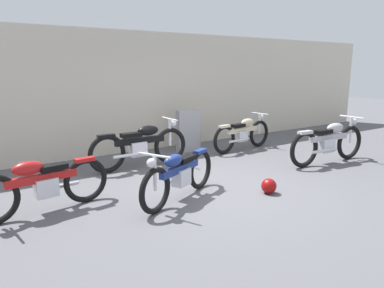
{
  "coord_description": "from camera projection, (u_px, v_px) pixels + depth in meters",
  "views": [
    {
      "loc": [
        -3.64,
        -4.78,
        2.07
      ],
      "look_at": [
        0.29,
        1.08,
        0.55
      ],
      "focal_mm": 33.46,
      "sensor_mm": 36.0,
      "label": 1
    }
  ],
  "objects": [
    {
      "name": "motorcycle_blue",
      "position": [
        179.0,
        174.0,
        5.6
      ],
      "size": [
        1.82,
        0.97,
        0.88
      ],
      "rotation": [
        0.0,
        0.0,
        3.57
      ],
      "color": "black",
      "rests_on": "ground_plane"
    },
    {
      "name": "stone_marker",
      "position": [
        188.0,
        131.0,
        8.88
      ],
      "size": [
        0.61,
        0.24,
        1.04
      ],
      "primitive_type": "cube",
      "rotation": [
        0.0,
        0.0,
        -0.07
      ],
      "color": "#9E9EA3",
      "rests_on": "ground_plane"
    },
    {
      "name": "ground_plane",
      "position": [
        212.0,
        187.0,
        6.29
      ],
      "size": [
        40.0,
        40.0,
        0.0
      ],
      "primitive_type": "plane",
      "color": "#56565B"
    },
    {
      "name": "motorcycle_red",
      "position": [
        41.0,
        184.0,
        5.09
      ],
      "size": [
        2.01,
        0.59,
        0.9
      ],
      "rotation": [
        0.0,
        0.0,
        3.27
      ],
      "color": "black",
      "rests_on": "ground_plane"
    },
    {
      "name": "building_wall",
      "position": [
        129.0,
        92.0,
        8.78
      ],
      "size": [
        18.0,
        0.3,
        2.93
      ],
      "primitive_type": "cube",
      "color": "beige",
      "rests_on": "ground_plane"
    },
    {
      "name": "motorcycle_cream",
      "position": [
        243.0,
        133.0,
        9.04
      ],
      "size": [
        2.0,
        0.56,
        0.9
      ],
      "rotation": [
        0.0,
        0.0,
        0.11
      ],
      "color": "black",
      "rests_on": "ground_plane"
    },
    {
      "name": "motorcycle_black",
      "position": [
        141.0,
        145.0,
        7.43
      ],
      "size": [
        2.22,
        0.62,
        0.99
      ],
      "rotation": [
        0.0,
        0.0,
        -0.0
      ],
      "color": "black",
      "rests_on": "ground_plane"
    },
    {
      "name": "helmet",
      "position": [
        269.0,
        186.0,
        5.96
      ],
      "size": [
        0.26,
        0.26,
        0.26
      ],
      "primitive_type": "sphere",
      "color": "maroon",
      "rests_on": "ground_plane"
    },
    {
      "name": "motorcycle_silver",
      "position": [
        329.0,
        142.0,
        7.79
      ],
      "size": [
        2.21,
        0.62,
        0.99
      ],
      "rotation": [
        0.0,
        0.0,
        -0.08
      ],
      "color": "black",
      "rests_on": "ground_plane"
    }
  ]
}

